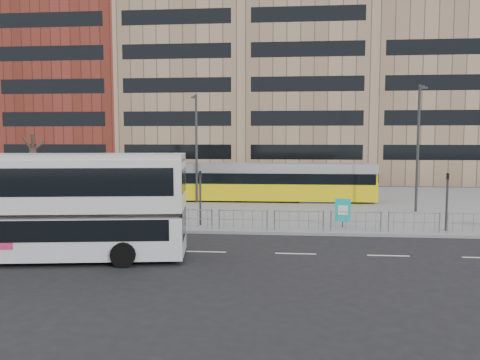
# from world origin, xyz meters

# --- Properties ---
(ground) EXTENTS (120.00, 120.00, 0.00)m
(ground) POSITION_xyz_m (0.00, 0.00, 0.00)
(ground) COLOR black
(ground) RESTS_ON ground
(plaza) EXTENTS (64.00, 24.00, 0.15)m
(plaza) POSITION_xyz_m (0.00, 12.00, 0.07)
(plaza) COLOR slate
(plaza) RESTS_ON ground
(kerb) EXTENTS (64.00, 0.25, 0.17)m
(kerb) POSITION_xyz_m (0.00, 0.05, 0.07)
(kerb) COLOR gray
(kerb) RESTS_ON ground
(building_row) EXTENTS (70.40, 18.40, 31.20)m
(building_row) POSITION_xyz_m (1.55, 34.27, 12.91)
(building_row) COLOR maroon
(building_row) RESTS_ON ground
(pedestrian_barrier) EXTENTS (32.07, 0.07, 1.10)m
(pedestrian_barrier) POSITION_xyz_m (2.00, 0.50, 0.98)
(pedestrian_barrier) COLOR gray
(pedestrian_barrier) RESTS_ON plaza
(road_markings) EXTENTS (62.00, 0.12, 0.01)m
(road_markings) POSITION_xyz_m (1.00, -4.00, 0.01)
(road_markings) COLOR white
(road_markings) RESTS_ON ground
(double_decker_bus) EXTENTS (11.36, 4.07, 4.44)m
(double_decker_bus) POSITION_xyz_m (-8.24, -5.94, 2.40)
(double_decker_bus) COLOR silver
(double_decker_bus) RESTS_ON ground
(tram) EXTENTS (25.34, 2.71, 2.98)m
(tram) POSITION_xyz_m (-4.08, 12.10, 1.65)
(tram) COLOR yellow
(tram) RESTS_ON plaza
(ad_panel) EXTENTS (0.85, 0.24, 1.60)m
(ad_panel) POSITION_xyz_m (4.76, 1.65, 1.09)
(ad_panel) COLOR #2D2D30
(ad_panel) RESTS_ON plaza
(pedestrian) EXTENTS (0.57, 0.74, 1.81)m
(pedestrian) POSITION_xyz_m (-9.61, 3.16, 1.05)
(pedestrian) COLOR black
(pedestrian) RESTS_ON plaza
(traffic_light_west) EXTENTS (0.22, 0.24, 3.10)m
(traffic_light_west) POSITION_xyz_m (-3.24, 1.65, 2.12)
(traffic_light_west) COLOR #2D2D30
(traffic_light_west) RESTS_ON plaza
(traffic_light_east) EXTENTS (0.23, 0.25, 3.10)m
(traffic_light_east) POSITION_xyz_m (10.14, 1.10, 2.12)
(traffic_light_east) COLOR #2D2D30
(traffic_light_east) RESTS_ON plaza
(lamp_post_west) EXTENTS (0.45, 1.04, 8.23)m
(lamp_post_west) POSITION_xyz_m (-5.11, 10.79, 4.64)
(lamp_post_west) COLOR #2D2D30
(lamp_post_west) RESTS_ON plaza
(lamp_post_east) EXTENTS (0.45, 1.04, 8.46)m
(lamp_post_east) POSITION_xyz_m (10.41, 7.65, 4.75)
(lamp_post_east) COLOR #2D2D30
(lamp_post_east) RESTS_ON plaza
(bare_tree) EXTENTS (3.74, 3.74, 7.10)m
(bare_tree) POSITION_xyz_m (-14.70, 4.58, 5.51)
(bare_tree) COLOR black
(bare_tree) RESTS_ON plaza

